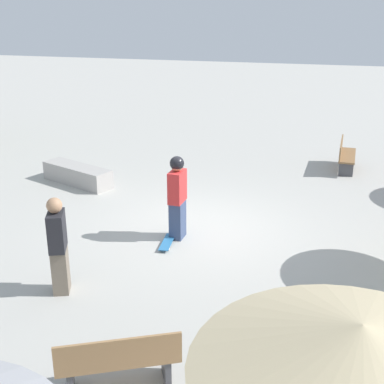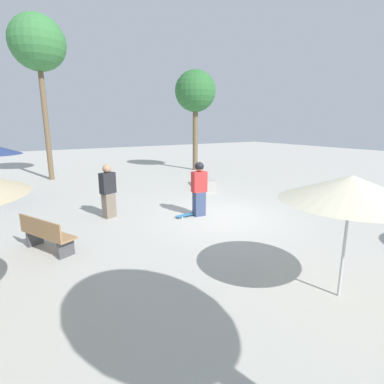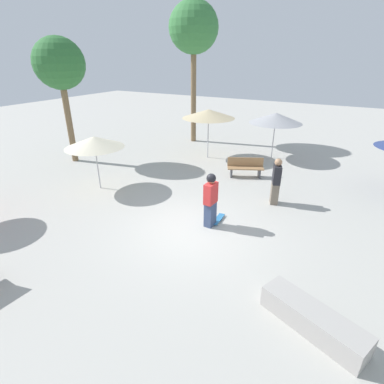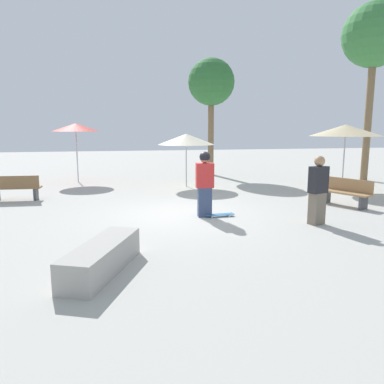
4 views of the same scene
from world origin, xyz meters
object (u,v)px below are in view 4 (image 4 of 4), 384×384
shade_umbrella_tan (346,130)px  bystander_watching (318,190)px  bench_near (346,192)px  shade_umbrella_red (76,127)px  skateboard (220,215)px  skater_main (205,182)px  shade_umbrella_cream (186,139)px  bench_far (15,188)px  palm_tree_center_left (211,83)px  concrete_ledge (102,258)px  palm_tree_center_right (375,37)px

shade_umbrella_tan → bystander_watching: bearing=50.9°
bench_near → shade_umbrella_red: bearing=25.1°
skateboard → bench_near: bearing=3.9°
skater_main → shade_umbrella_red: (4.02, -7.59, 1.46)m
bench_near → shade_umbrella_cream: 6.51m
bench_far → palm_tree_center_left: 10.69m
concrete_ledge → shade_umbrella_red: bearing=-82.9°
skater_main → palm_tree_center_left: palm_tree_center_left is taller
shade_umbrella_tan → shade_umbrella_cream: size_ratio=1.17×
skateboard → shade_umbrella_red: 9.19m
skater_main → concrete_ledge: (2.64, 3.54, -0.72)m
bench_far → shade_umbrella_tan: (-11.97, 0.31, 1.89)m
skateboard → shade_umbrella_cream: bearing=84.8°
skater_main → bench_far: size_ratio=1.10×
bench_near → palm_tree_center_left: bearing=-11.5°
bench_far → bystander_watching: 9.60m
bench_far → shade_umbrella_cream: bearing=19.2°
skateboard → palm_tree_center_right: (-8.55, -5.64, 6.27)m
skateboard → bystander_watching: (-2.19, 1.26, 0.81)m
shade_umbrella_tan → shade_umbrella_cream: shade_umbrella_tan is taller
concrete_ledge → palm_tree_center_left: 14.25m
bystander_watching → shade_umbrella_red: bearing=-73.8°
skater_main → shade_umbrella_tan: size_ratio=0.67×
shade_umbrella_tan → shade_umbrella_red: bearing=-23.0°
shade_umbrella_cream → bystander_watching: bearing=107.5°
shade_umbrella_red → palm_tree_center_right: palm_tree_center_right is taller
shade_umbrella_cream → palm_tree_center_right: 9.53m
bench_far → concrete_ledge: bearing=-63.6°
concrete_ledge → shade_umbrella_red: size_ratio=0.84×
skateboard → concrete_ledge: bearing=-135.8°
skateboard → bench_near: 4.29m
shade_umbrella_tan → bystander_watching: shade_umbrella_tan is taller
skateboard → shade_umbrella_tan: size_ratio=0.30×
skateboard → shade_umbrella_red: bearing=115.7°
shade_umbrella_red → skater_main: bearing=117.9°
shade_umbrella_tan → palm_tree_center_left: 7.32m
skateboard → shade_umbrella_tan: bearing=25.1°
skater_main → bystander_watching: (-2.59, 1.37, -0.10)m
skateboard → concrete_ledge: 4.59m
palm_tree_center_left → palm_tree_center_right: palm_tree_center_right is taller
palm_tree_center_right → bystander_watching: size_ratio=4.51×
bench_far → palm_tree_center_right: size_ratio=0.21×
bystander_watching → bench_far: bearing=-50.8°
bench_near → shade_umbrella_tan: 3.70m
skateboard → bench_far: (6.07, -3.62, 0.37)m
shade_umbrella_tan → shade_umbrella_red: shade_umbrella_red is taller
shade_umbrella_tan → shade_umbrella_red: 11.22m
skater_main → bench_near: size_ratio=1.09×
bench_near → palm_tree_center_right: size_ratio=0.21×
bench_far → shade_umbrella_cream: 6.59m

